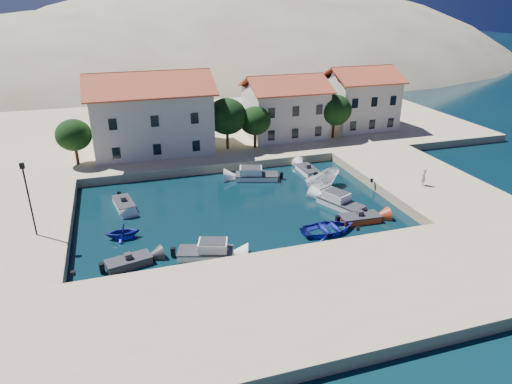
% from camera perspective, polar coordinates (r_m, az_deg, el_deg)
% --- Properties ---
extents(ground, '(400.00, 400.00, 0.00)m').
position_cam_1_polar(ground, '(35.92, 1.80, -8.60)').
color(ground, black).
rests_on(ground, ground).
extents(quay_south, '(52.00, 12.00, 1.00)m').
position_cam_1_polar(quay_south, '(31.03, 5.52, -13.39)').
color(quay_south, '#C6AD87').
rests_on(quay_south, ground).
extents(quay_east, '(11.00, 20.00, 1.00)m').
position_cam_1_polar(quay_east, '(52.75, 19.62, 1.40)').
color(quay_east, '#C6AD87').
rests_on(quay_east, ground).
extents(quay_west, '(8.00, 20.00, 1.00)m').
position_cam_1_polar(quay_west, '(43.84, -27.23, -4.41)').
color(quay_west, '#C6AD87').
rests_on(quay_west, ground).
extents(quay_north, '(80.00, 36.00, 1.00)m').
position_cam_1_polar(quay_north, '(70.32, -6.84, 7.94)').
color(quay_north, '#C6AD87').
rests_on(quay_north, ground).
extents(hills, '(254.00, 176.00, 99.00)m').
position_cam_1_polar(hills, '(161.12, -5.76, 7.98)').
color(hills, gray).
rests_on(hills, ground).
extents(building_left, '(14.70, 9.45, 9.70)m').
position_cam_1_polar(building_left, '(58.38, -13.01, 9.83)').
color(building_left, beige).
rests_on(building_left, quay_north).
extents(building_mid, '(10.50, 8.40, 8.30)m').
position_cam_1_polar(building_mid, '(63.36, 3.62, 10.75)').
color(building_mid, beige).
rests_on(building_mid, quay_north).
extents(building_right, '(9.45, 8.40, 8.80)m').
position_cam_1_polar(building_right, '(69.28, 12.84, 11.53)').
color(building_right, beige).
rests_on(building_right, quay_north).
extents(trees, '(37.30, 5.30, 6.45)m').
position_cam_1_polar(trees, '(57.90, -2.16, 9.18)').
color(trees, '#382314').
rests_on(trees, quay_north).
extents(lamppost, '(0.35, 0.25, 6.22)m').
position_cam_1_polar(lamppost, '(40.09, -26.63, -0.07)').
color(lamppost, black).
rests_on(lamppost, quay_west).
extents(bollards, '(29.36, 9.56, 0.30)m').
position_cam_1_polar(bollards, '(39.37, 3.85, -3.67)').
color(bollards, black).
rests_on(bollards, ground).
extents(motorboat_grey_sw, '(3.67, 2.25, 1.25)m').
position_cam_1_polar(motorboat_grey_sw, '(36.52, -15.62, -8.43)').
color(motorboat_grey_sw, '#323237').
rests_on(motorboat_grey_sw, ground).
extents(cabin_cruiser_south, '(4.69, 3.05, 1.60)m').
position_cam_1_polar(cabin_cruiser_south, '(36.39, -6.33, -7.42)').
color(cabin_cruiser_south, white).
rests_on(cabin_cruiser_south, ground).
extents(rowboat_south, '(5.04, 3.71, 1.01)m').
position_cam_1_polar(rowboat_south, '(40.46, 8.99, -4.97)').
color(rowboat_south, navy).
rests_on(rowboat_south, ground).
extents(motorboat_red_se, '(3.78, 1.84, 1.25)m').
position_cam_1_polar(motorboat_red_se, '(42.75, 12.83, -3.23)').
color(motorboat_red_se, '#9C3416').
rests_on(motorboat_red_se, ground).
extents(cabin_cruiser_east, '(3.68, 5.11, 1.60)m').
position_cam_1_polar(cabin_cruiser_east, '(45.14, 10.57, -1.31)').
color(cabin_cruiser_east, white).
rests_on(cabin_cruiser_east, ground).
extents(boat_east, '(5.33, 3.96, 1.94)m').
position_cam_1_polar(boat_east, '(49.35, 8.21, 0.45)').
color(boat_east, white).
rests_on(boat_east, ground).
extents(motorboat_white_ne, '(1.81, 3.67, 1.25)m').
position_cam_1_polar(motorboat_white_ne, '(53.42, 6.49, 2.70)').
color(motorboat_white_ne, white).
rests_on(motorboat_white_ne, ground).
extents(rowboat_west, '(2.95, 2.58, 1.50)m').
position_cam_1_polar(rowboat_west, '(40.67, -16.27, -5.53)').
color(rowboat_west, navy).
rests_on(rowboat_west, ground).
extents(motorboat_white_west, '(2.19, 3.81, 1.25)m').
position_cam_1_polar(motorboat_white_west, '(46.38, -16.19, -1.42)').
color(motorboat_white_west, white).
rests_on(motorboat_white_west, ground).
extents(cabin_cruiser_north, '(5.13, 3.31, 1.60)m').
position_cam_1_polar(cabin_cruiser_north, '(51.15, 0.09, 2.12)').
color(cabin_cruiser_north, white).
rests_on(cabin_cruiser_north, ground).
extents(pedestrian, '(0.79, 0.75, 1.82)m').
position_cam_1_polar(pedestrian, '(49.76, 20.21, 1.77)').
color(pedestrian, beige).
rests_on(pedestrian, quay_east).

